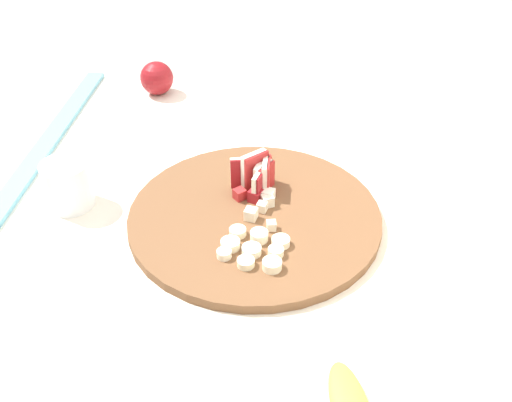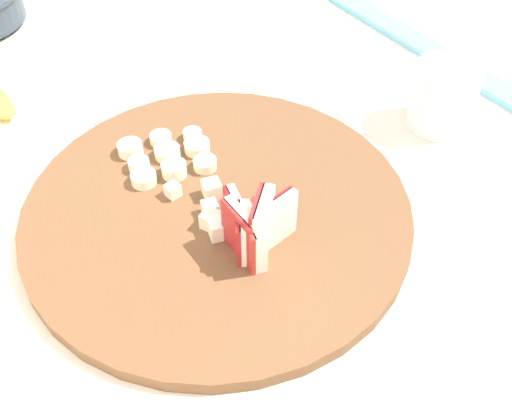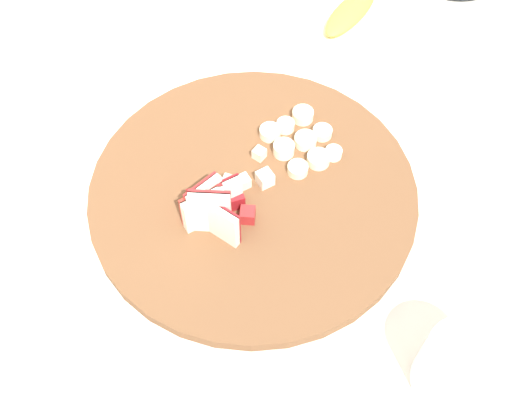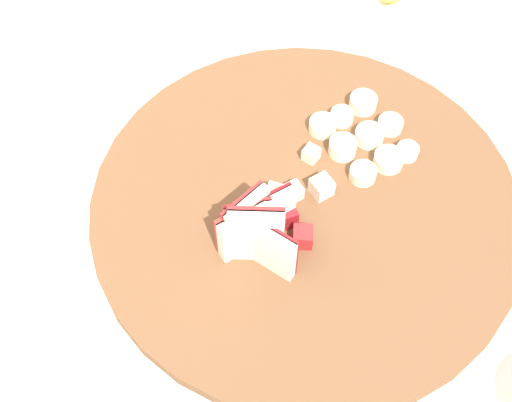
{
  "view_description": "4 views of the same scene",
  "coord_description": "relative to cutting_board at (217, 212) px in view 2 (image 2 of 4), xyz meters",
  "views": [
    {
      "loc": [
        0.63,
        0.14,
        1.46
      ],
      "look_at": [
        -0.1,
        0.08,
        0.91
      ],
      "focal_mm": 40.22,
      "sensor_mm": 36.0,
      "label": 1
    },
    {
      "loc": [
        -0.49,
        0.31,
        1.35
      ],
      "look_at": [
        -0.14,
        0.06,
        0.91
      ],
      "focal_mm": 43.06,
      "sensor_mm": 36.0,
      "label": 2
    },
    {
      "loc": [
        -0.41,
        -0.24,
        1.52
      ],
      "look_at": [
        -0.13,
        0.04,
        0.93
      ],
      "focal_mm": 43.26,
      "sensor_mm": 36.0,
      "label": 3
    },
    {
      "loc": [
        -0.38,
        -0.13,
        1.41
      ],
      "look_at": [
        -0.15,
        0.1,
        0.91
      ],
      "focal_mm": 46.48,
      "sensor_mm": 36.0,
      "label": 4
    }
  ],
  "objects": [
    {
      "name": "tiled_countertop",
      "position": [
        0.1,
        -0.08,
        -0.44
      ],
      "size": [
        1.25,
        0.73,
        0.88
      ],
      "color": "silver",
      "rests_on": "ground"
    },
    {
      "name": "banana_slice_rows",
      "position": [
        0.09,
        0.01,
        0.01
      ],
      "size": [
        0.1,
        0.11,
        0.02
      ],
      "color": "beige",
      "rests_on": "cutting_board"
    },
    {
      "name": "apple_dice_pile",
      "position": [
        -0.02,
        0.01,
        0.02
      ],
      "size": [
        0.1,
        0.08,
        0.02
      ],
      "color": "#A32323",
      "rests_on": "cutting_board"
    },
    {
      "name": "cutting_board",
      "position": [
        0.0,
        0.0,
        0.0
      ],
      "size": [
        0.41,
        0.41,
        0.02
      ],
      "primitive_type": "cylinder",
      "color": "brown",
      "rests_on": "tiled_countertop"
    },
    {
      "name": "apple_wedge_fan",
      "position": [
        -0.07,
        0.0,
        0.04
      ],
      "size": [
        0.08,
        0.08,
        0.07
      ],
      "color": "maroon",
      "rests_on": "cutting_board"
    },
    {
      "name": "small_jar",
      "position": [
        -0.02,
        -0.31,
        0.03
      ],
      "size": [
        0.08,
        0.08,
        0.08
      ],
      "primitive_type": "cylinder",
      "color": "white",
      "rests_on": "tiled_countertop"
    }
  ]
}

